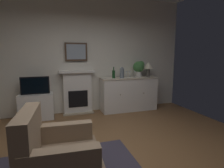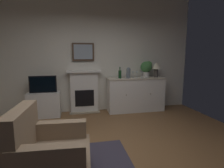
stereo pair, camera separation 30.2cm
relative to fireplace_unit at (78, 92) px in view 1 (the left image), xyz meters
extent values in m
cube|color=brown|center=(0.20, -2.34, -0.60)|extent=(5.50, 5.00, 0.10)
cube|color=silver|center=(0.20, 0.13, 0.94)|extent=(5.50, 0.06, 2.98)
cube|color=white|center=(0.00, 0.01, -0.02)|extent=(0.70, 0.18, 1.05)
cube|color=tan|center=(0.00, -0.09, -0.53)|extent=(0.77, 0.20, 0.03)
cube|color=black|center=(0.00, -0.09, -0.16)|extent=(0.48, 0.02, 0.42)
cube|color=white|center=(0.00, -0.02, 0.53)|extent=(0.87, 0.27, 0.05)
cube|color=#473323|center=(0.00, 0.05, 1.02)|extent=(0.55, 0.03, 0.45)
cube|color=#8C99A8|center=(0.00, 0.03, 1.02)|extent=(0.47, 0.01, 0.37)
cube|color=white|center=(1.35, -0.18, -0.11)|extent=(1.50, 0.45, 0.87)
cube|color=beige|center=(1.35, -0.18, 0.34)|extent=(1.53, 0.48, 0.03)
sphere|color=brown|center=(1.02, -0.41, -0.05)|extent=(0.02, 0.02, 0.02)
sphere|color=brown|center=(1.68, -0.41, -0.05)|extent=(0.02, 0.02, 0.02)
cylinder|color=#4C4742|center=(1.92, -0.18, 0.46)|extent=(0.10, 0.10, 0.22)
cone|color=#EFE5C6|center=(1.92, -0.18, 0.66)|extent=(0.26, 0.26, 0.18)
cylinder|color=#193F1E|center=(0.90, -0.22, 0.45)|extent=(0.08, 0.08, 0.20)
cylinder|color=#193F1E|center=(0.90, -0.22, 0.60)|extent=(0.03, 0.03, 0.09)
cylinder|color=silver|center=(1.27, -0.17, 0.35)|extent=(0.06, 0.06, 0.00)
cylinder|color=silver|center=(1.27, -0.17, 0.40)|extent=(0.01, 0.01, 0.09)
cone|color=silver|center=(1.27, -0.17, 0.48)|extent=(0.07, 0.07, 0.07)
cylinder|color=silver|center=(1.38, -0.15, 0.35)|extent=(0.06, 0.06, 0.00)
cylinder|color=silver|center=(1.38, -0.15, 0.40)|extent=(0.01, 0.01, 0.09)
cone|color=silver|center=(1.38, -0.15, 0.48)|extent=(0.07, 0.07, 0.07)
cylinder|color=silver|center=(1.49, -0.23, 0.35)|extent=(0.06, 0.06, 0.00)
cylinder|color=silver|center=(1.49, -0.23, 0.40)|extent=(0.01, 0.01, 0.09)
cone|color=silver|center=(1.49, -0.23, 0.48)|extent=(0.07, 0.07, 0.07)
cylinder|color=slate|center=(1.12, -0.23, 0.47)|extent=(0.11, 0.11, 0.24)
sphere|color=slate|center=(1.12, -0.23, 0.59)|extent=(0.08, 0.08, 0.08)
cube|color=white|center=(-0.97, -0.16, -0.25)|extent=(0.75, 0.42, 0.60)
cube|color=black|center=(-0.97, -0.18, 0.25)|extent=(0.62, 0.06, 0.40)
cube|color=black|center=(-0.97, -0.22, 0.25)|extent=(0.57, 0.01, 0.35)
cylinder|color=beige|center=(1.65, -0.13, 0.42)|extent=(0.18, 0.18, 0.14)
sphere|color=#3D753D|center=(1.65, -0.13, 0.62)|extent=(0.30, 0.30, 0.30)
sphere|color=#3D753D|center=(1.71, -0.16, 0.69)|extent=(0.18, 0.18, 0.18)
cube|color=#8C7259|center=(-0.50, -2.67, -0.29)|extent=(0.85, 0.81, 0.32)
cube|color=#8C7259|center=(-0.83, -2.65, 0.12)|extent=(0.21, 0.77, 0.50)
cube|color=#8C7259|center=(-0.52, -2.99, -0.02)|extent=(0.73, 0.19, 0.22)
cube|color=#8C7259|center=(-0.48, -2.35, -0.02)|extent=(0.73, 0.19, 0.22)
cylinder|color=#473323|center=(-0.14, -2.38, -0.50)|extent=(0.05, 0.05, 0.10)
camera|label=1|loc=(-0.55, -4.56, 0.92)|focal=28.77mm
camera|label=2|loc=(-0.26, -4.64, 0.92)|focal=28.77mm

